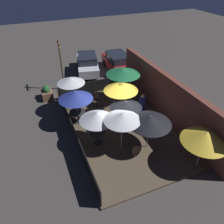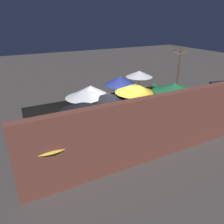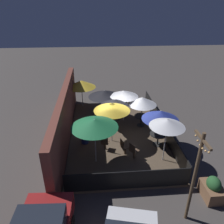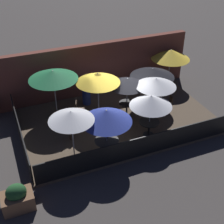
# 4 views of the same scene
# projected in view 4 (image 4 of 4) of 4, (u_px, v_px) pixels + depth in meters

# --- Properties ---
(ground_plane) EXTENTS (60.00, 60.00, 0.00)m
(ground_plane) POSITION_uv_depth(u_px,v_px,m) (117.00, 121.00, 15.16)
(ground_plane) COLOR #423D3A
(patio_deck) EXTENTS (9.20, 5.70, 0.12)m
(patio_deck) POSITION_uv_depth(u_px,v_px,m) (117.00, 120.00, 15.13)
(patio_deck) COLOR brown
(patio_deck) RESTS_ON ground_plane
(building_wall) EXTENTS (10.80, 0.36, 2.89)m
(building_wall) POSITION_uv_depth(u_px,v_px,m) (95.00, 69.00, 16.77)
(building_wall) COLOR brown
(building_wall) RESTS_ON ground_plane
(fence_front) EXTENTS (9.00, 0.05, 0.95)m
(fence_front) POSITION_uv_depth(u_px,v_px,m) (145.00, 146.00, 12.66)
(fence_front) COLOR black
(fence_front) RESTS_ON patio_deck
(fence_side_left) EXTENTS (0.05, 5.50, 0.95)m
(fence_side_left) POSITION_uv_depth(u_px,v_px,m) (20.00, 133.00, 13.39)
(fence_side_left) COLOR black
(fence_side_left) RESTS_ON patio_deck
(patio_umbrella_0) EXTENTS (2.01, 2.01, 2.18)m
(patio_umbrella_0) POSITION_uv_depth(u_px,v_px,m) (106.00, 116.00, 11.90)
(patio_umbrella_0) COLOR #B2B2B7
(patio_umbrella_0) RESTS_ON patio_deck
(patio_umbrella_1) EXTENTS (1.76, 1.76, 2.07)m
(patio_umbrella_1) POSITION_uv_depth(u_px,v_px,m) (127.00, 82.00, 14.32)
(patio_umbrella_1) COLOR #B2B2B7
(patio_umbrella_1) RESTS_ON patio_deck
(patio_umbrella_2) EXTENTS (1.83, 1.83, 2.03)m
(patio_umbrella_2) POSITION_uv_depth(u_px,v_px,m) (151.00, 101.00, 13.10)
(patio_umbrella_2) COLOR #B2B2B7
(patio_umbrella_2) RESTS_ON patio_deck
(patio_umbrella_3) EXTENTS (2.27, 2.27, 2.47)m
(patio_umbrella_3) POSITION_uv_depth(u_px,v_px,m) (53.00, 75.00, 14.08)
(patio_umbrella_3) COLOR #B2B2B7
(patio_umbrella_3) RESTS_ON patio_deck
(patio_umbrella_4) EXTENTS (2.20, 2.20, 2.05)m
(patio_umbrella_4) POSITION_uv_depth(u_px,v_px,m) (152.00, 72.00, 15.28)
(patio_umbrella_4) COLOR #B2B2B7
(patio_umbrella_4) RESTS_ON patio_deck
(patio_umbrella_5) EXTENTS (2.15, 2.15, 2.10)m
(patio_umbrella_5) POSITION_uv_depth(u_px,v_px,m) (171.00, 54.00, 17.21)
(patio_umbrella_5) COLOR #B2B2B7
(patio_umbrella_5) RESTS_ON patio_deck
(patio_umbrella_6) EXTENTS (1.87, 1.87, 2.19)m
(patio_umbrella_6) POSITION_uv_depth(u_px,v_px,m) (156.00, 82.00, 14.05)
(patio_umbrella_6) COLOR #B2B2B7
(patio_umbrella_6) RESTS_ON patio_deck
(patio_umbrella_7) EXTENTS (1.73, 1.73, 2.40)m
(patio_umbrella_7) POSITION_uv_depth(u_px,v_px,m) (71.00, 116.00, 11.38)
(patio_umbrella_7) COLOR #B2B2B7
(patio_umbrella_7) RESTS_ON patio_deck
(patio_umbrella_8) EXTENTS (2.02, 2.02, 2.45)m
(patio_umbrella_8) POSITION_uv_depth(u_px,v_px,m) (98.00, 78.00, 13.93)
(patio_umbrella_8) COLOR #B2B2B7
(patio_umbrella_8) RESTS_ON patio_deck
(dining_table_0) EXTENTS (0.98, 0.98, 0.74)m
(dining_table_0) POSITION_uv_depth(u_px,v_px,m) (107.00, 143.00, 12.62)
(dining_table_0) COLOR black
(dining_table_0) RESTS_ON patio_deck
(dining_table_1) EXTENTS (0.76, 0.76, 0.76)m
(dining_table_1) POSITION_uv_depth(u_px,v_px,m) (127.00, 106.00, 15.02)
(dining_table_1) COLOR black
(dining_table_1) RESTS_ON patio_deck
(dining_table_2) EXTENTS (0.90, 0.90, 0.72)m
(dining_table_2) POSITION_uv_depth(u_px,v_px,m) (149.00, 124.00, 13.75)
(dining_table_2) COLOR black
(dining_table_2) RESTS_ON patio_deck
(patio_chair_0) EXTENTS (0.47, 0.47, 0.92)m
(patio_chair_0) POSITION_uv_depth(u_px,v_px,m) (168.00, 103.00, 15.41)
(patio_chair_0) COLOR #4C3828
(patio_chair_0) RESTS_ON patio_deck
(patio_chair_1) EXTENTS (0.51, 0.51, 0.91)m
(patio_chair_1) POSITION_uv_depth(u_px,v_px,m) (79.00, 109.00, 14.95)
(patio_chair_1) COLOR #4C3828
(patio_chair_1) RESTS_ON patio_deck
(patio_chair_2) EXTENTS (0.56, 0.56, 0.95)m
(patio_chair_2) POSITION_uv_depth(u_px,v_px,m) (69.00, 129.00, 13.54)
(patio_chair_2) COLOR #4C3828
(patio_chair_2) RESTS_ON patio_deck
(patio_chair_3) EXTENTS (0.51, 0.51, 0.92)m
(patio_chair_3) POSITION_uv_depth(u_px,v_px,m) (75.00, 122.00, 14.04)
(patio_chair_3) COLOR #4C3828
(patio_chair_3) RESTS_ON patio_deck
(patron_0) EXTENTS (0.57, 0.57, 1.30)m
(patron_0) POSITION_uv_depth(u_px,v_px,m) (86.00, 94.00, 16.02)
(patron_0) COLOR navy
(patron_0) RESTS_ON patio_deck
(planter_box) EXTENTS (1.07, 0.75, 1.05)m
(planter_box) POSITION_uv_depth(u_px,v_px,m) (17.00, 198.00, 10.54)
(planter_box) COLOR brown
(planter_box) RESTS_ON ground_plane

